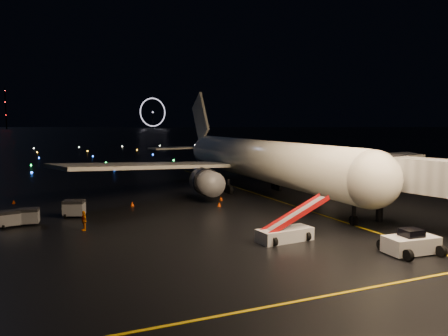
% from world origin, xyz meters
% --- Properties ---
extents(ground, '(2000.00, 2000.00, 0.00)m').
position_xyz_m(ground, '(0.00, 300.00, 0.00)').
color(ground, black).
rests_on(ground, ground).
extents(lane_centre, '(0.25, 80.00, 0.02)m').
position_xyz_m(lane_centre, '(12.00, 15.00, 0.01)').
color(lane_centre, '#D7B108').
rests_on(lane_centre, ground).
extents(lane_cross, '(60.00, 0.25, 0.02)m').
position_xyz_m(lane_cross, '(-5.00, -10.00, 0.01)').
color(lane_cross, '#D7B108').
rests_on(lane_cross, ground).
extents(airliner, '(55.00, 52.36, 15.27)m').
position_xyz_m(airliner, '(12.50, 26.42, 7.64)').
color(airliner, white).
rests_on(airliner, ground).
extents(pushback_tug, '(4.04, 2.31, 1.86)m').
position_xyz_m(pushback_tug, '(9.92, -5.82, 0.93)').
color(pushback_tug, silver).
rests_on(pushback_tug, ground).
extents(belt_loader, '(7.05, 2.58, 3.34)m').
position_xyz_m(belt_loader, '(3.13, 0.88, 1.67)').
color(belt_loader, silver).
rests_on(belt_loader, ground).
extents(crew_c, '(0.61, 1.11, 1.79)m').
position_xyz_m(crew_c, '(-11.72, 11.01, 0.90)').
color(crew_c, orange).
rests_on(crew_c, ground).
extents(safety_cone_0, '(0.57, 0.57, 0.49)m').
position_xyz_m(safety_cone_0, '(3.86, 16.79, 0.25)').
color(safety_cone_0, '#E34002').
rests_on(safety_cone_0, ground).
extents(safety_cone_1, '(0.48, 0.48, 0.48)m').
position_xyz_m(safety_cone_1, '(5.63, 20.45, 0.24)').
color(safety_cone_1, '#E34002').
rests_on(safety_cone_1, ground).
extents(safety_cone_2, '(0.55, 0.55, 0.54)m').
position_xyz_m(safety_cone_2, '(-5.41, 20.88, 0.27)').
color(safety_cone_2, '#E34002').
rests_on(safety_cone_2, ground).
extents(safety_cone_3, '(0.53, 0.53, 0.50)m').
position_xyz_m(safety_cone_3, '(-18.23, 28.03, 0.25)').
color(safety_cone_3, '#E34002').
rests_on(safety_cone_3, ground).
extents(ferris_wheel, '(49.33, 16.80, 52.00)m').
position_xyz_m(ferris_wheel, '(170.00, 720.00, 26.00)').
color(ferris_wheel, black).
rests_on(ferris_wheel, ground).
extents(radio_mast, '(1.80, 1.80, 64.00)m').
position_xyz_m(radio_mast, '(-60.00, 740.00, 32.00)').
color(radio_mast, black).
rests_on(radio_mast, ground).
extents(taxiway_lights, '(164.00, 92.00, 0.36)m').
position_xyz_m(taxiway_lights, '(0.00, 106.00, 0.18)').
color(taxiway_lights, black).
rests_on(taxiway_lights, ground).
extents(baggage_cart_0, '(2.02, 1.55, 1.57)m').
position_xyz_m(baggage_cart_0, '(-16.36, 15.40, 0.79)').
color(baggage_cart_0, gray).
rests_on(baggage_cart_0, ground).
extents(baggage_cart_1, '(2.42, 2.05, 1.74)m').
position_xyz_m(baggage_cart_1, '(-12.09, 17.36, 0.87)').
color(baggage_cart_1, gray).
rests_on(baggage_cart_1, ground).
extents(baggage_cart_2, '(2.06, 1.67, 1.53)m').
position_xyz_m(baggage_cart_2, '(-18.01, 15.14, 0.77)').
color(baggage_cart_2, gray).
rests_on(baggage_cart_2, ground).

